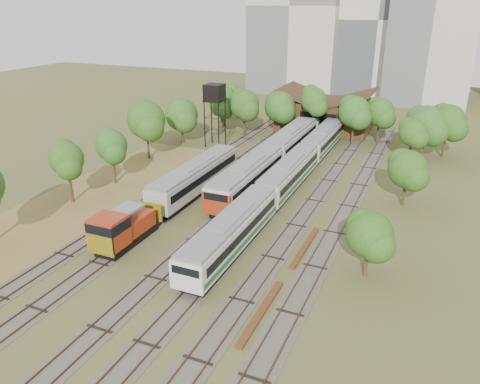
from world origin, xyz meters
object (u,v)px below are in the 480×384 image
at_px(railcar_green_set, 289,174).
at_px(water_tower, 214,94).
at_px(shunter_locomotive, 121,229).
at_px(railcar_red_set, 272,158).

distance_m(railcar_green_set, water_tower, 22.36).
xyz_separation_m(railcar_green_set, shunter_locomotive, (-10.00, -20.82, -0.05)).
distance_m(railcar_green_set, shunter_locomotive, 23.10).
xyz_separation_m(railcar_red_set, shunter_locomotive, (-6.00, -25.47, -0.29)).
height_order(railcar_green_set, water_tower, water_tower).
height_order(railcar_red_set, water_tower, water_tower).
distance_m(railcar_red_set, water_tower, 16.64).
relative_size(railcar_red_set, water_tower, 3.46).
xyz_separation_m(railcar_green_set, water_tower, (-16.82, 13.22, 6.51)).
distance_m(railcar_red_set, shunter_locomotive, 26.17).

